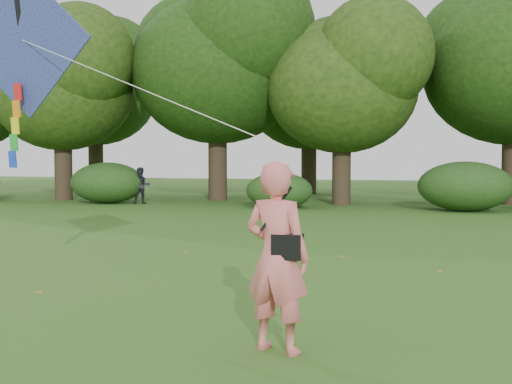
# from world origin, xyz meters

# --- Properties ---
(ground) EXTENTS (100.00, 100.00, 0.00)m
(ground) POSITION_xyz_m (0.00, 0.00, 0.00)
(ground) COLOR #265114
(ground) RESTS_ON ground
(man_kite_flyer) EXTENTS (0.82, 0.65, 1.99)m
(man_kite_flyer) POSITION_xyz_m (0.65, -0.96, 1.00)
(man_kite_flyer) COLOR #EB706E
(man_kite_flyer) RESTS_ON ground
(bystander_left) EXTENTS (0.97, 0.90, 1.59)m
(bystander_left) POSITION_xyz_m (-10.34, 17.76, 0.80)
(bystander_left) COLOR #23232F
(bystander_left) RESTS_ON ground
(crossbody_bag) EXTENTS (0.43, 0.20, 0.75)m
(crossbody_bag) POSITION_xyz_m (0.76, -0.99, 1.13)
(crossbody_bag) COLOR black
(crossbody_bag) RESTS_ON ground
(flying_kite) EXTENTS (6.03, 2.45, 3.14)m
(flying_kite) POSITION_xyz_m (-3.93, 1.10, 3.78)
(flying_kite) COLOR #2954B3
(flying_kite) RESTS_ON ground
(tree_line) EXTENTS (54.70, 15.30, 9.48)m
(tree_line) POSITION_xyz_m (1.67, 22.88, 5.60)
(tree_line) COLOR #3A2D1E
(tree_line) RESTS_ON ground
(shrub_band) EXTENTS (39.15, 3.22, 1.88)m
(shrub_band) POSITION_xyz_m (-0.72, 17.60, 0.86)
(shrub_band) COLOR #264919
(shrub_band) RESTS_ON ground
(fallen_leaves) EXTENTS (9.48, 14.45, 0.01)m
(fallen_leaves) POSITION_xyz_m (1.26, 4.25, 0.01)
(fallen_leaves) COLOR olive
(fallen_leaves) RESTS_ON ground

